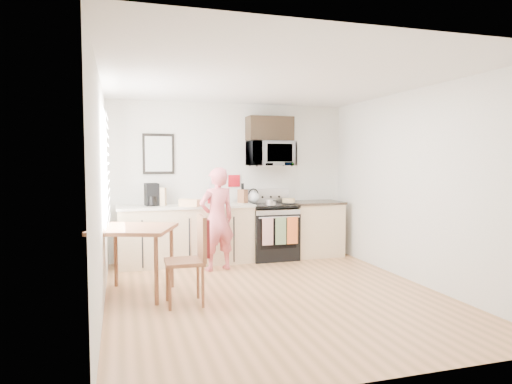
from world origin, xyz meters
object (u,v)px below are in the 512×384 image
object	(u,v)px
range	(272,233)
dining_table	(134,235)
microwave	(270,154)
person	(217,219)
cake	(289,201)
chair	(197,247)

from	to	relation	value
range	dining_table	bearing A→B (deg)	-146.72
range	microwave	world-z (taller)	microwave
person	cake	world-z (taller)	person
person	chair	xyz separation A→B (m)	(-0.55, -1.51, -0.12)
microwave	chair	size ratio (longest dim) A/B	0.75
microwave	person	size ratio (longest dim) A/B	0.49
range	dining_table	world-z (taller)	range
person	cake	size ratio (longest dim) A/B	5.95
range	cake	size ratio (longest dim) A/B	4.47
cake	person	bearing A→B (deg)	-159.78
chair	cake	bearing A→B (deg)	47.68
dining_table	cake	size ratio (longest dim) A/B	3.83
chair	cake	world-z (taller)	chair
dining_table	range	bearing A→B (deg)	33.28
person	cake	distance (m)	1.43
microwave	cake	distance (m)	0.85
microwave	range	bearing A→B (deg)	-89.94
person	microwave	bearing A→B (deg)	-163.94
microwave	dining_table	size ratio (longest dim) A/B	0.76
range	cake	world-z (taller)	range
microwave	chair	world-z (taller)	microwave
dining_table	chair	size ratio (longest dim) A/B	0.98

